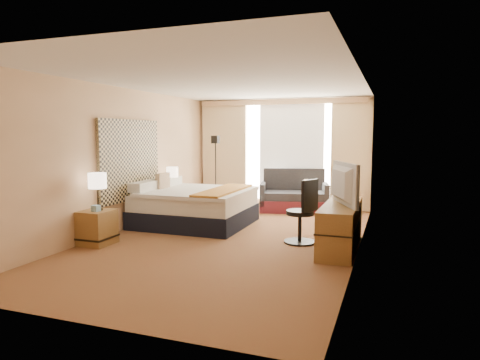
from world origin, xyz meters
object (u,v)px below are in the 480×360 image
(nightstand_right, at_px, (173,204))
(loveseat, at_px, (294,197))
(desk_chair, at_px, (303,215))
(nightstand_left, at_px, (97,227))
(bed, at_px, (195,206))
(media_dresser, at_px, (341,226))
(floor_lamp, at_px, (216,157))
(television, at_px, (338,184))
(lamp_right, at_px, (172,173))
(lamp_left, at_px, (97,182))

(nightstand_right, xyz_separation_m, loveseat, (2.30, 1.56, 0.04))
(desk_chair, bearing_deg, loveseat, 128.08)
(nightstand_left, relative_size, bed, 0.27)
(media_dresser, distance_m, floor_lamp, 4.23)
(nightstand_left, relative_size, television, 0.50)
(floor_lamp, bearing_deg, television, -40.70)
(desk_chair, xyz_separation_m, lamp_right, (-3.05, 1.26, 0.49))
(media_dresser, bearing_deg, nightstand_right, 158.60)
(nightstand_left, xyz_separation_m, lamp_right, (0.04, 2.43, 0.68))
(floor_lamp, height_order, lamp_left, floor_lamp)
(nightstand_right, height_order, lamp_right, lamp_right)
(loveseat, bearing_deg, lamp_left, -132.83)
(nightstand_left, xyz_separation_m, media_dresser, (3.70, 1.05, 0.07))
(bed, bearing_deg, desk_chair, -17.80)
(desk_chair, height_order, lamp_right, lamp_right)
(loveseat, distance_m, television, 3.45)
(nightstand_right, bearing_deg, nightstand_left, -90.00)
(media_dresser, bearing_deg, lamp_right, 159.41)
(media_dresser, xyz_separation_m, desk_chair, (-0.61, 0.12, 0.12))
(nightstand_left, xyz_separation_m, floor_lamp, (0.50, 3.67, 0.95))
(bed, height_order, television, television)
(lamp_right, bearing_deg, floor_lamp, 69.58)
(nightstand_right, height_order, television, television)
(nightstand_right, relative_size, media_dresser, 0.31)
(media_dresser, relative_size, floor_lamp, 1.04)
(nightstand_right, bearing_deg, television, -22.79)
(desk_chair, distance_m, lamp_left, 3.31)
(desk_chair, bearing_deg, floor_lamp, 158.69)
(media_dresser, relative_size, lamp_left, 2.99)
(loveseat, xyz_separation_m, lamp_left, (-2.26, -4.06, 0.70))
(bed, bearing_deg, nightstand_right, 143.44)
(nightstand_right, xyz_separation_m, floor_lamp, (0.50, 1.17, 0.95))
(nightstand_right, relative_size, lamp_right, 1.05)
(media_dresser, height_order, lamp_left, lamp_left)
(desk_chair, bearing_deg, lamp_right, -179.60)
(loveseat, xyz_separation_m, television, (1.35, -3.09, 0.70))
(nightstand_left, bearing_deg, media_dresser, 15.84)
(desk_chair, bearing_deg, bed, -175.00)
(desk_chair, relative_size, lamp_left, 1.74)
(media_dresser, height_order, bed, bed)
(bed, height_order, loveseat, bed)
(floor_lamp, distance_m, desk_chair, 3.68)
(nightstand_right, bearing_deg, media_dresser, -21.40)
(nightstand_left, bearing_deg, bed, 66.93)
(lamp_left, bearing_deg, television, 15.03)
(nightstand_right, relative_size, lamp_left, 0.91)
(media_dresser, height_order, floor_lamp, floor_lamp)
(lamp_right, relative_size, television, 0.47)
(media_dresser, relative_size, lamp_right, 3.45)
(lamp_left, relative_size, television, 0.54)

